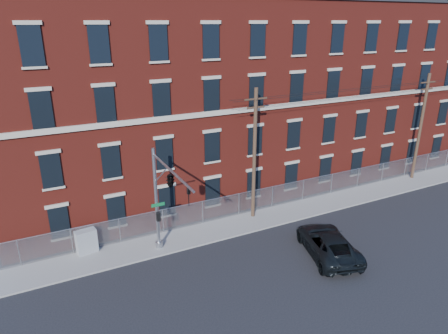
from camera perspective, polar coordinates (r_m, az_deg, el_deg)
name	(u,v)px	position (r m, az deg, el deg)	size (l,w,h in m)	color
ground	(270,259)	(26.74, 6.61, -12.91)	(140.00, 140.00, 0.00)	black
sidewalk	(354,196)	(37.05, 18.05, -3.89)	(65.00, 3.00, 0.12)	gray
mill_building	(298,89)	(41.27, 10.56, 10.93)	(55.30, 14.32, 16.30)	maroon
chain_link_fence	(345,180)	(37.52, 16.85, -1.80)	(59.06, 0.06, 1.85)	#A5A8AD
traffic_signal_mast	(167,187)	(23.59, -8.15, -2.86)	(0.90, 6.75, 7.00)	#9EA0A5
utility_pole_near	(254,153)	(29.70, 4.36, 2.06)	(1.80, 0.28, 10.00)	#402D20
utility_pole_mid	(421,125)	(41.66, 26.21, 5.33)	(1.80, 0.28, 10.00)	#402D20
overhead_wires	(428,84)	(40.99, 27.03, 10.42)	(40.00, 0.62, 0.62)	black
pickup_truck	(328,243)	(27.50, 14.57, -10.47)	(2.73, 5.93, 1.65)	black
utility_cabinet	(86,241)	(28.12, -19.00, -9.99)	(1.30, 0.65, 1.62)	#919497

